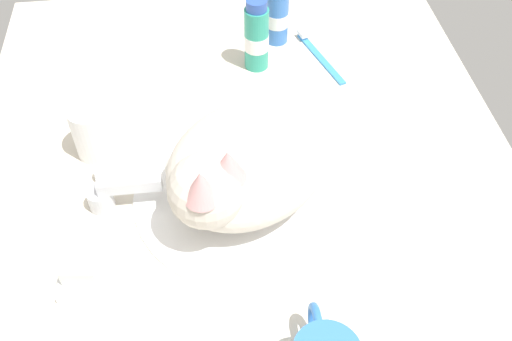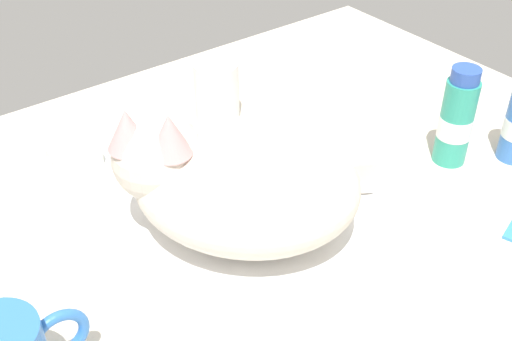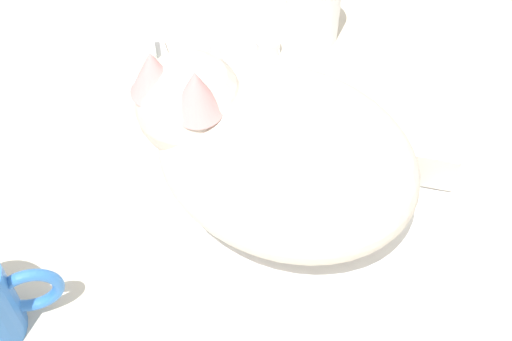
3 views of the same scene
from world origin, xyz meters
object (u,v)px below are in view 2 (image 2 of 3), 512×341
Objects in this scene: cat at (234,178)px; rinse_cup at (217,91)px; soap_bar at (74,154)px; toothpaste_bottle at (456,119)px; faucet at (159,138)px.

cat reaches higher than rinse_cup.
soap_bar is (-21.43, 0.39, -1.83)cm from rinse_cup.
soap_bar is 47.97cm from toothpaste_bottle.
soap_bar is (-10.43, 3.02, 0.21)cm from faucet.
cat is 23.71cm from soap_bar.
soap_bar is at bearing 163.85° from faucet.
rinse_cup is at bearing 60.33° from cat.
cat is 2.52× the size of toothpaste_bottle.
toothpaste_bottle is at bearing -34.30° from soap_bar.
cat reaches higher than toothpaste_bottle.
toothpaste_bottle reaches higher than rinse_cup.
rinse_cup reaches higher than soap_bar.
faucet is 10.86cm from soap_bar.
faucet is 37.86cm from toothpaste_bottle.
cat is 30.51cm from toothpaste_bottle.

